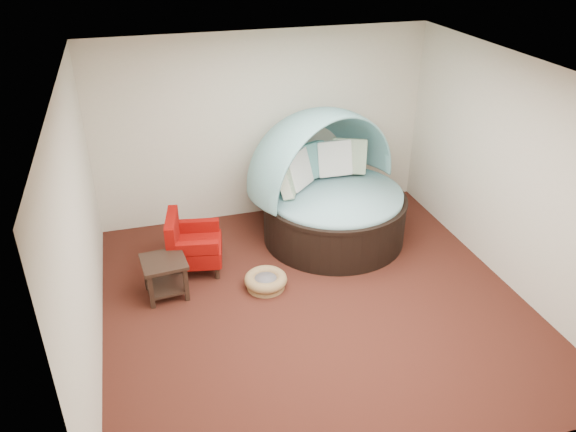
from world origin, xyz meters
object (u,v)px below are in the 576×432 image
object	(u,v)px
pet_basket	(266,281)
red_armchair	(191,244)
canopy_daybed	(329,181)
side_table	(165,273)

from	to	relation	value
pet_basket	red_armchair	size ratio (longest dim) A/B	0.90
canopy_daybed	side_table	world-z (taller)	canopy_daybed
red_armchair	side_table	bearing A→B (deg)	-117.52
side_table	canopy_daybed	bearing A→B (deg)	19.38
pet_basket	red_armchair	bearing A→B (deg)	139.85
canopy_daybed	pet_basket	bearing A→B (deg)	-160.40
pet_basket	side_table	size ratio (longest dim) A/B	1.27
pet_basket	side_table	world-z (taller)	side_table
canopy_daybed	red_armchair	bearing A→B (deg)	168.32
canopy_daybed	side_table	distance (m)	2.63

